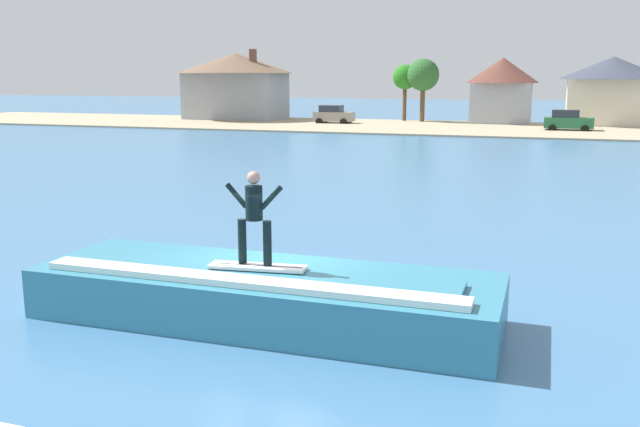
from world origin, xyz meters
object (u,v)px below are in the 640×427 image
(car_near_shore, at_px, (333,115))
(tree_short_bushy, at_px, (405,78))
(car_far_shore, at_px, (568,121))
(house_with_chimney, at_px, (235,80))
(tree_tall_bare, at_px, (423,76))
(surfboard, at_px, (258,267))
(house_gabled_white, at_px, (612,86))
(house_small_cottage, at_px, (502,87))
(wave_crest, at_px, (264,295))
(surfer, at_px, (254,213))

(car_near_shore, distance_m, tree_short_bushy, 8.86)
(car_far_shore, distance_m, house_with_chimney, 34.13)
(car_near_shore, xyz_separation_m, tree_tall_bare, (7.84, 4.80, 3.75))
(surfboard, height_order, house_gabled_white, house_gabled_white)
(house_gabled_white, height_order, house_small_cottage, house_gabled_white)
(car_near_shore, bearing_deg, wave_crest, -73.93)
(tree_tall_bare, height_order, tree_short_bushy, tree_tall_bare)
(house_gabled_white, bearing_deg, house_small_cottage, -176.63)
(house_small_cottage, bearing_deg, tree_short_bushy, 178.55)
(surfboard, distance_m, house_with_chimney, 62.51)
(car_far_shore, xyz_separation_m, tree_short_bushy, (-15.68, 7.97, 3.52))
(wave_crest, xyz_separation_m, house_with_chimney, (-27.17, 56.01, 3.77))
(house_with_chimney, bearing_deg, tree_short_bushy, 7.61)
(wave_crest, distance_m, surfer, 1.63)
(wave_crest, xyz_separation_m, surfboard, (-0.02, -0.21, 0.61))
(wave_crest, relative_size, tree_short_bushy, 1.53)
(wave_crest, height_order, house_small_cottage, house_small_cottage)
(wave_crest, relative_size, surfboard, 4.75)
(surfer, relative_size, tree_short_bushy, 0.30)
(surfboard, xyz_separation_m, car_far_shore, (6.36, 50.63, -0.18))
(surfboard, height_order, car_near_shore, car_near_shore)
(car_far_shore, height_order, house_gabled_white, house_gabled_white)
(surfer, xyz_separation_m, car_near_shore, (-15.09, 52.90, -1.19))
(car_near_shore, height_order, house_with_chimney, house_with_chimney)
(house_gabled_white, xyz_separation_m, house_small_cottage, (-9.91, -0.58, -0.08))
(wave_crest, xyz_separation_m, house_gabled_white, (10.18, 58.74, 3.20))
(tree_short_bushy, bearing_deg, surfboard, -80.96)
(tree_short_bushy, bearing_deg, wave_crest, -80.91)
(house_gabled_white, distance_m, house_small_cottage, 9.93)
(car_far_shore, relative_size, tree_tall_bare, 0.62)
(house_gabled_white, xyz_separation_m, tree_short_bushy, (-19.52, -0.34, 0.76))
(surfer, relative_size, house_small_cottage, 0.25)
(car_far_shore, distance_m, tree_tall_bare, 15.88)
(car_far_shore, relative_size, house_with_chimney, 0.32)
(surfboard, xyz_separation_m, tree_short_bushy, (-9.32, 58.61, 3.35))
(car_near_shore, height_order, tree_tall_bare, tree_tall_bare)
(house_with_chimney, height_order, house_small_cottage, house_with_chimney)
(surfer, height_order, car_far_shore, surfer)
(house_with_chimney, distance_m, house_gabled_white, 37.45)
(surfboard, bearing_deg, house_gabled_white, 80.18)
(car_far_shore, xyz_separation_m, house_gabled_white, (3.84, 8.31, 2.77))
(car_near_shore, xyz_separation_m, house_with_chimney, (-11.97, 3.26, 3.34))
(surfer, relative_size, car_far_shore, 0.44)
(car_near_shore, xyz_separation_m, house_small_cottage, (15.46, 5.40, 2.69))
(house_gabled_white, height_order, tree_tall_bare, house_gabled_white)
(house_with_chimney, height_order, house_gabled_white, house_with_chimney)
(car_far_shore, xyz_separation_m, house_small_cottage, (-6.07, 7.73, 2.69))
(wave_crest, height_order, car_near_shore, car_near_shore)
(surfboard, xyz_separation_m, surfer, (-0.08, 0.06, 1.02))
(house_with_chimney, height_order, tree_tall_bare, house_with_chimney)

